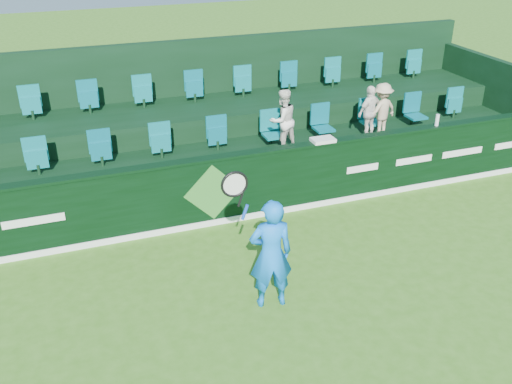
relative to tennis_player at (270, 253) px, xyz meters
name	(u,v)px	position (x,y,z in m)	size (l,w,h in m)	color
ground	(297,366)	(-0.14, -1.35, -0.89)	(60.00, 60.00, 0.00)	#386E1A
sponsor_hoarding	(212,191)	(-0.14, 2.64, -0.22)	(16.00, 0.25, 1.35)	black
stand_tier_front	(197,180)	(-0.14, 3.75, -0.49)	(16.00, 2.00, 0.80)	black
stand_tier_back	(175,136)	(-0.14, 5.65, -0.24)	(16.00, 1.80, 1.30)	black
stand_rear	(170,107)	(-0.14, 6.09, 0.32)	(16.00, 4.10, 2.60)	black
seat_row_front	(190,141)	(-0.14, 4.15, 0.21)	(13.50, 0.50, 0.60)	#08616D
seat_row_back	(170,93)	(-0.14, 5.95, 0.71)	(13.50, 0.50, 0.60)	#08616D
tennis_player	(270,253)	(0.00, 0.00, 0.00)	(1.15, 0.50, 2.39)	blue
spectator_left	(283,120)	(1.72, 3.77, 0.55)	(0.63, 0.49, 1.30)	white
spectator_middle	(370,112)	(3.76, 3.77, 0.49)	(0.68, 0.29, 1.17)	white
spectator_right	(382,110)	(4.05, 3.77, 0.50)	(0.77, 0.44, 1.20)	#C1AF88
towel	(323,140)	(2.10, 2.65, 0.49)	(0.44, 0.29, 0.07)	white
drinks_bottle	(437,120)	(4.67, 2.65, 0.57)	(0.08, 0.08, 0.24)	white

